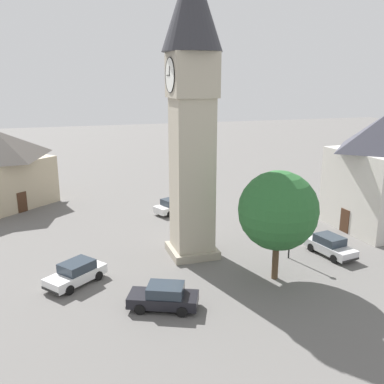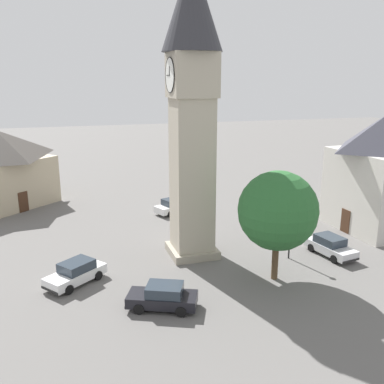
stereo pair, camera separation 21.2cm
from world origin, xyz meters
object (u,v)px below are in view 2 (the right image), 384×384
Objects in this scene: clock_tower at (192,88)px; lamp_post at (291,220)px; car_red_corner at (175,206)px; tree at (278,211)px; car_white_side at (76,273)px; car_silver_kerb at (331,246)px; pedestrian at (277,209)px; car_blue_kerb at (163,297)px.

clock_tower is 12.05m from lamp_post.
car_red_corner is 17.00m from tree.
clock_tower is 14.95m from car_white_side.
car_red_corner is 0.59× the size of tree.
clock_tower reaches higher than car_red_corner.
tree is at bearing -170.57° from car_red_corner.
clock_tower is 15.92m from car_red_corner.
car_silver_kerb is 7.62m from tree.
clock_tower is 4.82× the size of car_red_corner.
car_silver_kerb is 1.01× the size of car_white_side.
pedestrian is at bearing -67.34° from car_white_side.
car_blue_kerb is (-7.25, 4.05, -11.81)m from clock_tower.
car_red_corner is at bearing 61.17° from pedestrian.
lamp_post is (-13.56, -5.36, 2.30)m from car_red_corner.
clock_tower is 4.99× the size of car_white_side.
tree is at bearing 135.63° from lamp_post.
car_red_corner is at bearing -38.29° from car_white_side.
car_white_side is (-2.42, 8.84, -11.81)m from clock_tower.
lamp_post is (0.44, 3.35, 2.30)m from car_silver_kerb.
lamp_post is at bearing 157.06° from pedestrian.
car_silver_kerb is 4.09m from lamp_post.
pedestrian is at bearing -22.94° from lamp_post.
car_silver_kerb is at bearing -69.27° from tree.
lamp_post is at bearing -92.04° from car_white_side.
car_silver_kerb is (3.83, -14.19, 0.00)m from car_blue_kerb.
lamp_post reaches higher than car_blue_kerb.
pedestrian is 13.51m from tree.
lamp_post is (-0.56, -15.63, 2.30)m from car_white_side.
car_silver_kerb is 0.97× the size of car_red_corner.
clock_tower is 10.44m from tree.
car_white_side is 15.81m from lamp_post.
tree is (-5.70, -4.12, -7.72)m from clock_tower.
clock_tower is 14.43m from car_blue_kerb.
car_red_corner is 2.64× the size of pedestrian.
tree is (-2.28, 6.01, 4.09)m from car_silver_kerb.
clock_tower is 4.82× the size of car_blue_kerb.
clock_tower is 16.55m from pedestrian.
car_silver_kerb is at bearing -97.56° from lamp_post.
lamp_post reaches higher than car_white_side.
car_white_side is at bearing 141.71° from car_red_corner.
car_blue_kerb is at bearing 131.64° from pedestrian.
tree is at bearing 150.90° from pedestrian.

